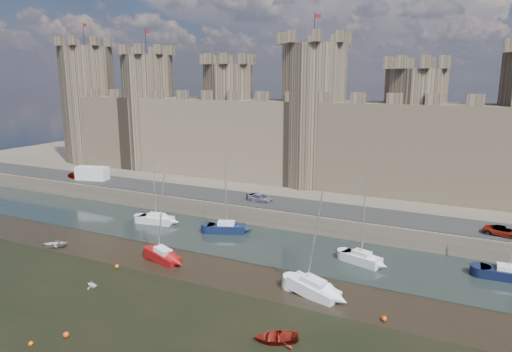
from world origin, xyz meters
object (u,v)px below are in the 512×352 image
(car_1, at_px, (257,197))
(van, at_px, (92,174))
(sailboat_2, at_px, (362,258))
(sailboat_4, at_px, (163,255))
(car_0, at_px, (75,176))
(car_2, at_px, (260,198))
(sailboat_3, at_px, (509,273))
(sailboat_1, at_px, (226,227))
(sailboat_5, at_px, (313,288))
(sailboat_0, at_px, (156,219))
(car_3, at_px, (504,231))

(car_1, height_order, van, van)
(sailboat_2, bearing_deg, sailboat_4, -137.91)
(car_1, bearing_deg, car_0, 108.22)
(sailboat_2, relative_size, sailboat_4, 0.92)
(car_2, distance_m, sailboat_4, 19.72)
(car_2, relative_size, sailboat_3, 0.43)
(sailboat_1, distance_m, sailboat_2, 18.72)
(sailboat_3, height_order, sailboat_5, sailboat_5)
(car_0, height_order, car_1, car_0)
(car_2, xyz_separation_m, sailboat_0, (-12.13, -8.76, -2.33))
(sailboat_2, height_order, sailboat_4, sailboat_4)
(car_2, distance_m, sailboat_0, 15.15)
(car_2, xyz_separation_m, sailboat_2, (17.31, -10.31, -2.30))
(car_0, height_order, sailboat_4, sailboat_4)
(car_0, xyz_separation_m, sailboat_0, (24.63, -8.33, -2.32))
(car_3, bearing_deg, car_2, 99.57)
(car_1, bearing_deg, van, 107.61)
(sailboat_0, height_order, sailboat_4, sailboat_4)
(sailboat_5, bearing_deg, car_0, 174.43)
(car_1, height_order, sailboat_2, sailboat_2)
(sailboat_0, xyz_separation_m, sailboat_2, (29.44, -1.54, 0.03))
(car_0, bearing_deg, sailboat_3, -78.56)
(car_3, bearing_deg, sailboat_1, 113.33)
(car_3, relative_size, sailboat_3, 0.45)
(van, height_order, sailboat_3, sailboat_3)
(car_2, xyz_separation_m, car_3, (31.26, -1.10, 0.00))
(car_2, xyz_separation_m, sailboat_1, (-1.25, -7.86, -2.29))
(car_2, bearing_deg, sailboat_2, -118.83)
(sailboat_2, bearing_deg, car_0, -172.49)
(sailboat_5, bearing_deg, sailboat_3, 50.39)
(sailboat_3, bearing_deg, sailboat_4, -163.94)
(car_1, height_order, sailboat_3, sailboat_3)
(sailboat_1, relative_size, sailboat_3, 1.07)
(sailboat_1, bearing_deg, car_1, 65.70)
(sailboat_0, xyz_separation_m, sailboat_1, (10.89, 0.90, 0.04))
(sailboat_2, bearing_deg, sailboat_0, -165.14)
(car_2, xyz_separation_m, van, (-32.87, -0.01, 0.64))
(van, bearing_deg, car_0, 172.72)
(car_0, distance_m, sailboat_1, 36.35)
(sailboat_3, bearing_deg, van, 170.63)
(sailboat_1, bearing_deg, car_0, 147.54)
(car_1, height_order, car_3, car_3)
(car_0, xyz_separation_m, sailboat_1, (35.51, -7.43, -2.27))
(sailboat_1, height_order, sailboat_2, sailboat_1)
(van, distance_m, sailboat_3, 65.15)
(sailboat_1, bearing_deg, sailboat_2, -28.16)
(car_3, relative_size, sailboat_2, 0.44)
(sailboat_0, bearing_deg, sailboat_3, -6.75)
(car_2, height_order, sailboat_2, sailboat_2)
(car_0, xyz_separation_m, sailboat_3, (68.52, -7.27, -2.32))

